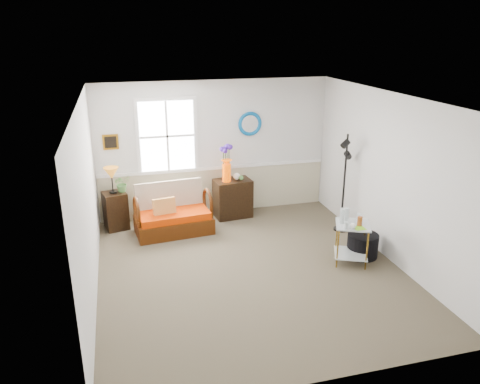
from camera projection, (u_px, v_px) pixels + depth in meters
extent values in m
cube|color=brown|center=(250.00, 270.00, 7.17)|extent=(4.50, 5.00, 0.01)
cube|color=white|center=(251.00, 99.00, 6.30)|extent=(4.50, 5.00, 0.01)
cube|color=silver|center=(215.00, 148.00, 9.01)|extent=(4.50, 0.01, 2.60)
cube|color=silver|center=(323.00, 273.00, 4.46)|extent=(4.50, 0.01, 2.60)
cube|color=silver|center=(87.00, 204.00, 6.19)|extent=(0.01, 5.00, 2.60)
cube|color=silver|center=(389.00, 177.00, 7.28)|extent=(0.01, 5.00, 2.60)
cube|color=#B7AF90|center=(216.00, 190.00, 9.28)|extent=(4.46, 0.02, 0.90)
cube|color=white|center=(215.00, 168.00, 9.11)|extent=(4.46, 0.04, 0.06)
cube|color=#AC7115|center=(111.00, 142.00, 8.45)|extent=(0.28, 0.03, 0.28)
torus|color=#0C70BE|center=(250.00, 124.00, 9.01)|extent=(0.47, 0.07, 0.47)
imported|color=#4B7E3E|center=(122.00, 185.00, 8.44)|extent=(0.38, 0.40, 0.25)
cylinder|color=black|center=(363.00, 245.00, 7.54)|extent=(0.65, 0.65, 0.38)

